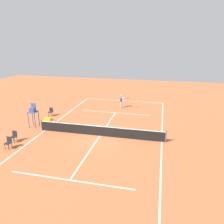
{
  "coord_description": "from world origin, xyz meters",
  "views": [
    {
      "loc": [
        -5.13,
        17.26,
        8.27
      ],
      "look_at": [
        -0.07,
        -4.58,
        0.8
      ],
      "focal_mm": 34.67,
      "sensor_mm": 36.0,
      "label": 1
    }
  ],
  "objects_px": {
    "courtside_chair_far": "(14,136)",
    "equipment_bag": "(48,119)",
    "courtside_chair_near": "(8,142)",
    "courtside_chair_mid": "(51,111)",
    "tennis_ball": "(131,114)",
    "umpire_chair": "(33,112)",
    "player_serving": "(121,100)"
  },
  "relations": [
    {
      "from": "courtside_chair_far",
      "to": "equipment_bag",
      "type": "xyz_separation_m",
      "value": [
        -0.15,
        -5.39,
        -0.38
      ]
    },
    {
      "from": "courtside_chair_near",
      "to": "courtside_chair_mid",
      "type": "relative_size",
      "value": 1.0
    },
    {
      "from": "tennis_ball",
      "to": "umpire_chair",
      "type": "xyz_separation_m",
      "value": [
        8.89,
        6.01,
        1.57
      ]
    },
    {
      "from": "equipment_bag",
      "to": "courtside_chair_near",
      "type": "bearing_deg",
      "value": 91.71
    },
    {
      "from": "courtside_chair_mid",
      "to": "courtside_chair_far",
      "type": "bearing_deg",
      "value": 91.58
    },
    {
      "from": "player_serving",
      "to": "equipment_bag",
      "type": "xyz_separation_m",
      "value": [
        6.94,
        6.35,
        -0.87
      ]
    },
    {
      "from": "equipment_bag",
      "to": "tennis_ball",
      "type": "bearing_deg",
      "value": -154.83
    },
    {
      "from": "courtside_chair_near",
      "to": "courtside_chair_mid",
      "type": "height_order",
      "value": "same"
    },
    {
      "from": "player_serving",
      "to": "courtside_chair_far",
      "type": "height_order",
      "value": "player_serving"
    },
    {
      "from": "courtside_chair_mid",
      "to": "equipment_bag",
      "type": "distance_m",
      "value": 1.48
    },
    {
      "from": "equipment_bag",
      "to": "courtside_chair_mid",
      "type": "bearing_deg",
      "value": -76.49
    },
    {
      "from": "tennis_ball",
      "to": "courtside_chair_mid",
      "type": "xyz_separation_m",
      "value": [
        8.88,
        2.62,
        0.5
      ]
    },
    {
      "from": "courtside_chair_mid",
      "to": "courtside_chair_far",
      "type": "distance_m",
      "value": 6.79
    },
    {
      "from": "player_serving",
      "to": "courtside_chair_far",
      "type": "relative_size",
      "value": 1.8
    },
    {
      "from": "umpire_chair",
      "to": "courtside_chair_near",
      "type": "bearing_deg",
      "value": 96.76
    },
    {
      "from": "courtside_chair_near",
      "to": "courtside_chair_far",
      "type": "height_order",
      "value": "same"
    },
    {
      "from": "courtside_chair_far",
      "to": "player_serving",
      "type": "bearing_deg",
      "value": -121.11
    },
    {
      "from": "tennis_ball",
      "to": "equipment_bag",
      "type": "relative_size",
      "value": 0.09
    },
    {
      "from": "equipment_bag",
      "to": "umpire_chair",
      "type": "bearing_deg",
      "value": 80.25
    },
    {
      "from": "player_serving",
      "to": "umpire_chair",
      "type": "xyz_separation_m",
      "value": [
        7.28,
        8.35,
        0.59
      ]
    },
    {
      "from": "courtside_chair_mid",
      "to": "courtside_chair_far",
      "type": "relative_size",
      "value": 1.0
    },
    {
      "from": "tennis_ball",
      "to": "courtside_chair_near",
      "type": "distance_m",
      "value": 13.47
    },
    {
      "from": "tennis_ball",
      "to": "umpire_chair",
      "type": "relative_size",
      "value": 0.03
    },
    {
      "from": "player_serving",
      "to": "umpire_chair",
      "type": "bearing_deg",
      "value": -42.11
    },
    {
      "from": "tennis_ball",
      "to": "equipment_bag",
      "type": "distance_m",
      "value": 9.45
    },
    {
      "from": "tennis_ball",
      "to": "courtside_chair_near",
      "type": "xyz_separation_m",
      "value": [
        8.35,
        10.55,
        0.5
      ]
    },
    {
      "from": "equipment_bag",
      "to": "courtside_chair_far",
      "type": "bearing_deg",
      "value": 88.43
    },
    {
      "from": "umpire_chair",
      "to": "courtside_chair_mid",
      "type": "height_order",
      "value": "umpire_chair"
    },
    {
      "from": "umpire_chair",
      "to": "courtside_chair_near",
      "type": "relative_size",
      "value": 2.54
    },
    {
      "from": "tennis_ball",
      "to": "courtside_chair_far",
      "type": "bearing_deg",
      "value": 47.25
    },
    {
      "from": "courtside_chair_far",
      "to": "umpire_chair",
      "type": "bearing_deg",
      "value": -86.7
    },
    {
      "from": "tennis_ball",
      "to": "umpire_chair",
      "type": "height_order",
      "value": "umpire_chair"
    }
  ]
}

